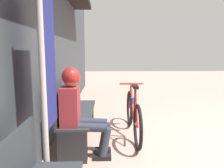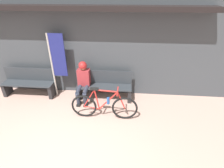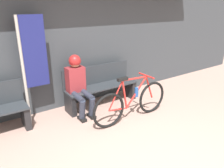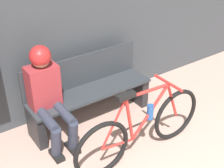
{
  "view_description": "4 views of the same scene",
  "coord_description": "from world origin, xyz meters",
  "px_view_note": "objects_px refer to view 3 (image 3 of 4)",
  "views": [
    {
      "loc": [
        -2.68,
        1.99,
        1.36
      ],
      "look_at": [
        0.78,
        1.88,
        0.84
      ],
      "focal_mm": 35.0,
      "sensor_mm": 36.0,
      "label": 1
    },
    {
      "loc": [
        1.2,
        -1.94,
        2.93
      ],
      "look_at": [
        0.87,
        1.94,
        0.77
      ],
      "focal_mm": 28.0,
      "sensor_mm": 36.0,
      "label": 2
    },
    {
      "loc": [
        -1.67,
        -1.26,
        2.04
      ],
      "look_at": [
        0.61,
        2.04,
        0.57
      ],
      "focal_mm": 35.0,
      "sensor_mm": 36.0,
      "label": 3
    },
    {
      "loc": [
        -1.06,
        -0.43,
        2.42
      ],
      "look_at": [
        0.64,
        2.0,
        0.7
      ],
      "focal_mm": 50.0,
      "sensor_mm": 36.0,
      "label": 4
    }
  ],
  "objects_px": {
    "banner_pole": "(31,59)",
    "park_bench_near": "(101,87)",
    "bicycle": "(132,102)",
    "person_seated": "(78,81)"
  },
  "relations": [
    {
      "from": "person_seated",
      "to": "banner_pole",
      "type": "relative_size",
      "value": 0.62
    },
    {
      "from": "bicycle",
      "to": "person_seated",
      "type": "distance_m",
      "value": 1.1
    },
    {
      "from": "bicycle",
      "to": "banner_pole",
      "type": "relative_size",
      "value": 0.88
    },
    {
      "from": "bicycle",
      "to": "person_seated",
      "type": "relative_size",
      "value": 1.42
    },
    {
      "from": "park_bench_near",
      "to": "bicycle",
      "type": "xyz_separation_m",
      "value": [
        0.11,
        -0.91,
        -0.03
      ]
    },
    {
      "from": "person_seated",
      "to": "banner_pole",
      "type": "xyz_separation_m",
      "value": [
        -0.76,
        0.17,
        0.5
      ]
    },
    {
      "from": "bicycle",
      "to": "person_seated",
      "type": "bearing_deg",
      "value": 131.17
    },
    {
      "from": "banner_pole",
      "to": "park_bench_near",
      "type": "bearing_deg",
      "value": -2.25
    },
    {
      "from": "bicycle",
      "to": "banner_pole",
      "type": "bearing_deg",
      "value": 146.56
    },
    {
      "from": "bicycle",
      "to": "banner_pole",
      "type": "height_order",
      "value": "banner_pole"
    }
  ]
}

